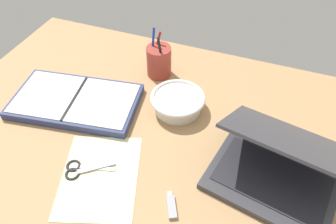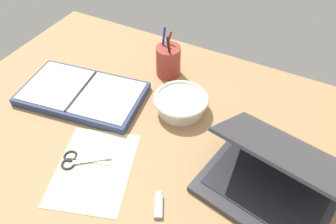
% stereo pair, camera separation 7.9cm
% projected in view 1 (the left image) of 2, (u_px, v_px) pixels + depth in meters
% --- Properties ---
extents(desk_top, '(1.40, 1.00, 0.02)m').
position_uv_depth(desk_top, '(159.00, 148.00, 0.93)').
color(desk_top, tan).
rests_on(desk_top, ground).
extents(laptop, '(0.36, 0.32, 0.17)m').
position_uv_depth(laptop, '(277.00, 167.00, 0.82)').
color(laptop, '#38383D').
rests_on(laptop, desk_top).
extents(bowl, '(0.17, 0.17, 0.05)m').
position_uv_depth(bowl, '(177.00, 102.00, 1.01)').
color(bowl, silver).
rests_on(bowl, desk_top).
extents(pen_cup, '(0.08, 0.08, 0.17)m').
position_uv_depth(pen_cup, '(159.00, 61.00, 1.11)').
color(pen_cup, '#9E382D').
rests_on(pen_cup, desk_top).
extents(planner, '(0.42, 0.28, 0.03)m').
position_uv_depth(planner, '(76.00, 101.00, 1.03)').
color(planner, navy).
rests_on(planner, desk_top).
extents(scissors, '(0.13, 0.09, 0.01)m').
position_uv_depth(scissors, '(79.00, 169.00, 0.86)').
color(scissors, '#B7B7BC').
rests_on(scissors, desk_top).
extents(paper_sheet_front, '(0.27, 0.31, 0.00)m').
position_uv_depth(paper_sheet_front, '(100.00, 176.00, 0.85)').
color(paper_sheet_front, '#F4EFB2').
rests_on(paper_sheet_front, desk_top).
extents(usb_drive, '(0.05, 0.07, 0.01)m').
position_uv_depth(usb_drive, '(171.00, 206.00, 0.79)').
color(usb_drive, '#99999E').
rests_on(usb_drive, desk_top).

